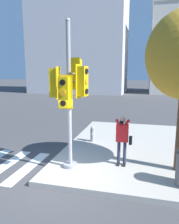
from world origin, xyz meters
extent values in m
plane|color=#424244|center=(0.00, 0.00, 0.00)|extent=(160.00, 160.00, 0.00)
cube|color=#ADA89E|center=(3.50, 3.50, 0.08)|extent=(8.00, 8.00, 0.17)
cube|color=silver|center=(-1.20, 0.69, 0.00)|extent=(0.44, 2.70, 0.01)
cube|color=silver|center=(-2.06, 0.69, 0.00)|extent=(0.44, 2.70, 0.01)
cylinder|color=#939399|center=(0.34, 0.76, 0.23)|extent=(0.47, 0.47, 0.12)
cylinder|color=#939399|center=(0.34, 0.76, 2.53)|extent=(0.13, 0.13, 4.48)
sphere|color=#939399|center=(0.34, 0.76, 4.81)|extent=(0.15, 0.15, 0.15)
cylinder|color=#939399|center=(0.39, 0.96, 3.25)|extent=(0.11, 0.29, 0.05)
cube|color=#E5B70C|center=(0.44, 1.22, 3.25)|extent=(0.34, 0.30, 0.90)
cube|color=#E5B70C|center=(0.42, 1.09, 3.25)|extent=(0.42, 0.11, 1.02)
cylinder|color=black|center=(0.47, 1.35, 3.55)|extent=(0.17, 0.06, 0.17)
cylinder|color=orange|center=(0.47, 1.35, 3.25)|extent=(0.17, 0.06, 0.17)
cylinder|color=black|center=(0.47, 1.35, 2.95)|extent=(0.17, 0.06, 0.17)
cylinder|color=#939399|center=(0.35, 0.55, 2.71)|extent=(0.06, 0.29, 0.05)
cube|color=#E5B70C|center=(0.36, 0.28, 2.71)|extent=(0.31, 0.25, 0.90)
cube|color=#E5B70C|center=(0.36, 0.41, 2.71)|extent=(0.42, 0.04, 1.02)
cylinder|color=black|center=(0.37, 0.15, 3.01)|extent=(0.17, 0.04, 0.17)
cylinder|color=orange|center=(0.37, 0.15, 2.71)|extent=(0.17, 0.04, 0.17)
cylinder|color=black|center=(0.37, 0.15, 2.41)|extent=(0.17, 0.04, 0.17)
cylinder|color=#939399|center=(0.13, 0.74, 2.96)|extent=(0.29, 0.07, 0.05)
cube|color=#E5B70C|center=(-0.13, 0.72, 2.96)|extent=(0.26, 0.32, 0.90)
cube|color=#E5B70C|center=(0.00, 0.73, 2.96)|extent=(0.06, 0.42, 1.02)
cylinder|color=black|center=(-0.26, 0.71, 3.26)|extent=(0.04, 0.17, 0.17)
cylinder|color=orange|center=(-0.26, 0.71, 2.96)|extent=(0.04, 0.17, 0.17)
cylinder|color=black|center=(-0.26, 0.71, 2.66)|extent=(0.04, 0.17, 0.17)
cylinder|color=#939399|center=(0.55, 0.72, 3.02)|extent=(0.29, 0.10, 0.05)
cube|color=#E5B70C|center=(0.81, 0.68, 3.02)|extent=(0.29, 0.34, 0.90)
cube|color=#E5B70C|center=(0.68, 0.70, 3.02)|extent=(0.09, 0.42, 1.02)
cylinder|color=black|center=(0.95, 0.65, 3.32)|extent=(0.06, 0.17, 0.17)
cylinder|color=orange|center=(0.95, 0.65, 3.02)|extent=(0.06, 0.17, 0.17)
cylinder|color=black|center=(0.95, 0.65, 2.72)|extent=(0.06, 0.17, 0.17)
cube|color=black|center=(1.89, 1.30, 0.19)|extent=(0.09, 0.24, 0.05)
cube|color=black|center=(2.09, 1.30, 0.19)|extent=(0.09, 0.24, 0.05)
cylinder|color=#282D42|center=(1.89, 1.36, 0.58)|extent=(0.11, 0.11, 0.83)
cylinder|color=#282D42|center=(2.09, 1.36, 0.58)|extent=(0.11, 0.11, 0.83)
cube|color=red|center=(1.99, 1.36, 1.29)|extent=(0.40, 0.22, 0.59)
sphere|color=tan|center=(1.99, 1.36, 1.75)|extent=(0.21, 0.21, 0.21)
cube|color=black|center=(1.99, 1.05, 1.73)|extent=(0.12, 0.10, 0.09)
cylinder|color=black|center=(1.99, 0.98, 1.73)|extent=(0.06, 0.08, 0.06)
cylinder|color=red|center=(1.85, 1.22, 1.66)|extent=(0.23, 0.35, 0.23)
cylinder|color=red|center=(2.12, 1.22, 1.66)|extent=(0.23, 0.35, 0.23)
cube|color=black|center=(2.27, 1.38, 1.05)|extent=(0.10, 0.20, 0.26)
cylinder|color=#99999E|center=(0.43, 3.59, 0.45)|extent=(0.20, 0.20, 0.55)
sphere|color=#99999E|center=(0.43, 3.59, 0.78)|extent=(0.18, 0.18, 0.18)
cylinder|color=#99999E|center=(0.43, 3.46, 0.51)|extent=(0.09, 0.06, 0.09)
cube|color=#BCBCC1|center=(-7.77, 29.09, 8.20)|extent=(14.59, 9.08, 16.40)
camera|label=1|loc=(2.66, -5.74, 3.32)|focal=35.00mm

